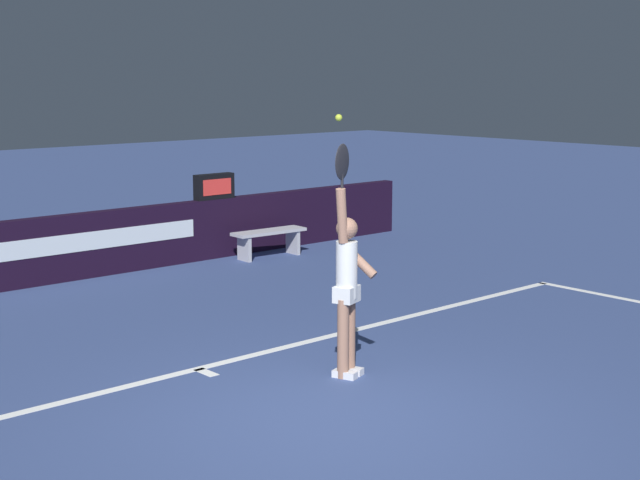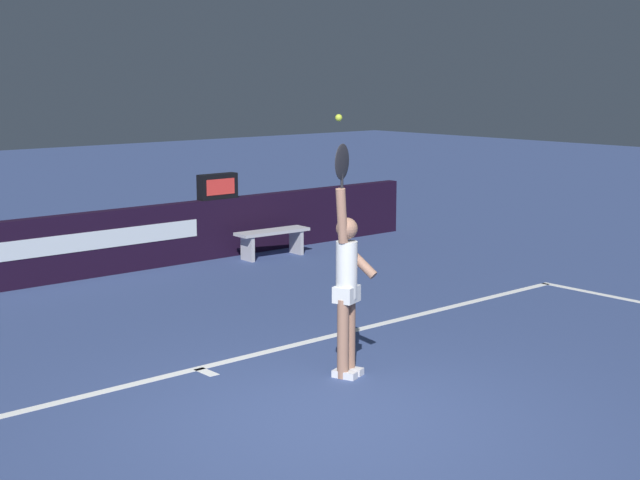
# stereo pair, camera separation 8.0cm
# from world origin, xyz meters

# --- Properties ---
(ground_plane) EXTENTS (60.00, 60.00, 0.00)m
(ground_plane) POSITION_xyz_m (0.00, 0.00, 0.00)
(ground_plane) COLOR #354779
(court_lines) EXTENTS (11.94, 5.74, 0.00)m
(court_lines) POSITION_xyz_m (0.00, -0.81, 0.00)
(court_lines) COLOR white
(court_lines) RESTS_ON ground
(back_wall) EXTENTS (15.10, 0.20, 0.95)m
(back_wall) POSITION_xyz_m (0.00, 6.66, 0.48)
(back_wall) COLOR black
(back_wall) RESTS_ON ground
(speed_display) EXTENTS (0.69, 0.18, 0.41)m
(speed_display) POSITION_xyz_m (3.54, 6.65, 1.16)
(speed_display) COLOR black
(speed_display) RESTS_ON back_wall
(tennis_player) EXTENTS (0.49, 0.43, 2.31)m
(tennis_player) POSITION_xyz_m (0.97, 0.83, 0.94)
(tennis_player) COLOR #9E705A
(tennis_player) RESTS_ON ground
(tennis_ball) EXTENTS (0.07, 0.07, 0.07)m
(tennis_ball) POSITION_xyz_m (0.95, 0.93, 2.52)
(tennis_ball) COLOR #CEE439
(courtside_bench_near) EXTENTS (1.29, 0.43, 0.45)m
(courtside_bench_near) POSITION_xyz_m (4.20, 6.08, 0.33)
(courtside_bench_near) COLOR #B2B1B8
(courtside_bench_near) RESTS_ON ground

